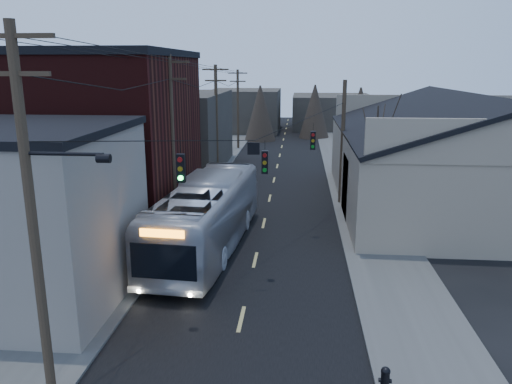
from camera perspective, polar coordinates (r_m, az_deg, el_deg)
road_surface at (r=40.29m, az=1.92°, el=0.75°), size 9.00×110.00×0.02m
sidewalk_left at (r=41.13m, az=-7.16°, el=1.00°), size 4.00×110.00×0.12m
sidewalk_right at (r=40.47m, az=11.15°, el=0.62°), size 4.00×110.00×0.12m
building_clapboard at (r=22.04m, az=-25.39°, el=-2.69°), size 8.00×8.00×7.00m
building_brick at (r=31.83m, az=-17.41°, el=5.65°), size 10.00×12.00×10.00m
building_left_far at (r=46.96m, az=-9.37°, el=6.83°), size 9.00×14.00×7.00m
warehouse at (r=36.46m, az=22.38°, el=2.57°), size 16.16×20.60×7.73m
building_far_left at (r=74.84m, az=-1.23°, el=9.32°), size 10.00×12.00×6.00m
building_far_right at (r=79.59m, az=8.64°, el=9.09°), size 12.00×14.00×5.00m
bare_tree at (r=30.03m, az=13.41°, el=2.72°), size 0.40×0.40×7.20m
utility_lines at (r=33.97m, az=-3.84°, el=6.69°), size 11.24×45.28×10.50m
bus at (r=26.03m, az=-5.65°, el=-2.67°), size 4.16×13.53×3.71m
parked_car at (r=37.46m, az=-3.38°, el=0.67°), size 1.58×3.87×1.25m
fire_hydrant at (r=15.93m, az=14.55°, el=-19.96°), size 0.39×0.28×0.82m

